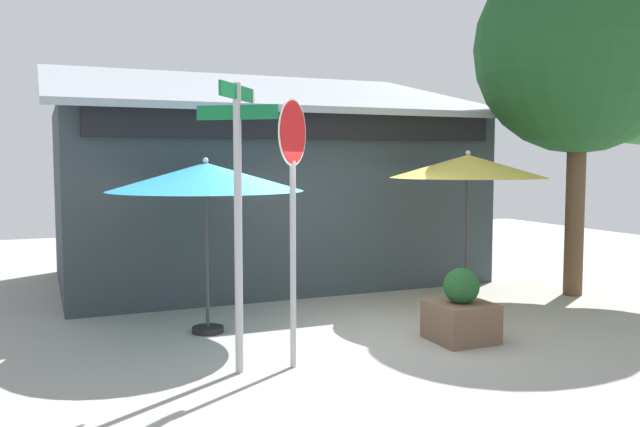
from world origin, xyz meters
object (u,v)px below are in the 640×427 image
Objects in this scene: shade_tree at (597,55)px; sidewalk_planter at (461,312)px; patio_umbrella_teal_left at (206,178)px; patio_umbrella_mustard_center at (468,167)px; stop_sign at (293,182)px; street_sign_post at (238,197)px.

sidewalk_planter is (-3.89, -1.64, -3.84)m from shade_tree.
patio_umbrella_teal_left is 4.27m from patio_umbrella_mustard_center.
patio_umbrella_teal_left is 7.20m from shade_tree.
patio_umbrella_teal_left is at bearing 106.00° from stop_sign.
sidewalk_planter is at bearing -127.10° from patio_umbrella_mustard_center.
shade_tree is at bearing 22.82° from sidewalk_planter.
patio_umbrella_mustard_center is 0.42× the size of shade_tree.
stop_sign is 1.21× the size of patio_umbrella_mustard_center.
street_sign_post is at bearing -177.84° from sidewalk_planter.
street_sign_post reaches higher than stop_sign.
street_sign_post is at bearing -157.60° from patio_umbrella_mustard_center.
patio_umbrella_teal_left reaches higher than sidewalk_planter.
shade_tree reaches higher than patio_umbrella_teal_left.
sidewalk_planter is at bearing 4.04° from stop_sign.
sidewalk_planter is (3.00, -1.75, -1.78)m from patio_umbrella_teal_left.
sidewalk_planter is at bearing -30.23° from patio_umbrella_teal_left.
street_sign_post is at bearing -92.40° from patio_umbrella_teal_left.
street_sign_post is 0.53× the size of shade_tree.
stop_sign is 4.15m from patio_umbrella_mustard_center.
patio_umbrella_teal_left is 1.05× the size of patio_umbrella_mustard_center.
patio_umbrella_mustard_center is 2.62× the size of sidewalk_planter.
stop_sign is at bearing -74.00° from patio_umbrella_teal_left.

